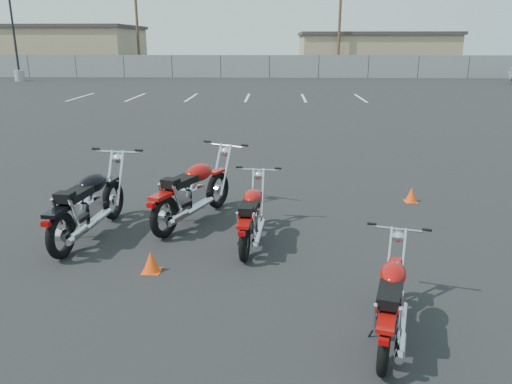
{
  "coord_description": "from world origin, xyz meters",
  "views": [
    {
      "loc": [
        0.48,
        -6.81,
        2.9
      ],
      "look_at": [
        0.2,
        0.6,
        0.65
      ],
      "focal_mm": 35.0,
      "sensor_mm": 36.0,
      "label": 1
    }
  ],
  "objects_px": {
    "motorcycle_front_red": "(193,192)",
    "motorcycle_second_black": "(89,204)",
    "motorcycle_third_red": "(252,216)",
    "motorcycle_rear_red": "(391,301)"
  },
  "relations": [
    {
      "from": "motorcycle_front_red",
      "to": "motorcycle_second_black",
      "type": "distance_m",
      "value": 1.65
    },
    {
      "from": "motorcycle_second_black",
      "to": "motorcycle_front_red",
      "type": "bearing_deg",
      "value": 26.33
    },
    {
      "from": "motorcycle_second_black",
      "to": "motorcycle_rear_red",
      "type": "xyz_separation_m",
      "value": [
        4.0,
        -2.58,
        -0.12
      ]
    },
    {
      "from": "motorcycle_front_red",
      "to": "motorcycle_rear_red",
      "type": "xyz_separation_m",
      "value": [
        2.52,
        -3.31,
        -0.11
      ]
    },
    {
      "from": "motorcycle_second_black",
      "to": "motorcycle_third_red",
      "type": "bearing_deg",
      "value": -3.55
    },
    {
      "from": "motorcycle_front_red",
      "to": "motorcycle_second_black",
      "type": "relative_size",
      "value": 0.97
    },
    {
      "from": "motorcycle_second_black",
      "to": "motorcycle_rear_red",
      "type": "relative_size",
      "value": 1.3
    },
    {
      "from": "motorcycle_second_black",
      "to": "motorcycle_third_red",
      "type": "relative_size",
      "value": 1.22
    },
    {
      "from": "motorcycle_second_black",
      "to": "motorcycle_third_red",
      "type": "distance_m",
      "value": 2.49
    },
    {
      "from": "motorcycle_third_red",
      "to": "motorcycle_rear_red",
      "type": "xyz_separation_m",
      "value": [
        1.52,
        -2.42,
        -0.02
      ]
    }
  ]
}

